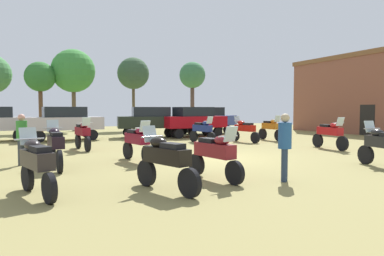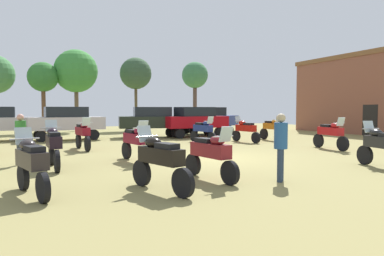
% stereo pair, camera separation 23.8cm
% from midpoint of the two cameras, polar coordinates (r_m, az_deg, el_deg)
% --- Properties ---
extents(ground_plane, '(44.00, 52.00, 0.02)m').
position_cam_midpoint_polar(ground_plane, '(13.37, 3.77, -4.93)').
color(ground_plane, olive).
extents(motorcycle_1, '(0.70, 2.17, 1.48)m').
position_cam_midpoint_polar(motorcycle_1, '(12.45, 28.55, -2.49)').
color(motorcycle_1, black).
rests_on(motorcycle_1, ground).
extents(motorcycle_2, '(0.85, 2.12, 1.47)m').
position_cam_midpoint_polar(motorcycle_2, '(7.85, -5.26, -5.23)').
color(motorcycle_2, black).
rests_on(motorcycle_2, ground).
extents(motorcycle_3, '(0.62, 2.14, 1.51)m').
position_cam_midpoint_polar(motorcycle_3, '(21.13, 12.57, 0.00)').
color(motorcycle_3, black).
rests_on(motorcycle_3, ground).
extents(motorcycle_4, '(0.70, 2.15, 1.48)m').
position_cam_midpoint_polar(motorcycle_4, '(12.39, -9.57, -2.18)').
color(motorcycle_4, black).
rests_on(motorcycle_4, ground).
extents(motorcycle_5, '(0.69, 2.21, 1.45)m').
position_cam_midpoint_polar(motorcycle_5, '(19.69, 8.34, -0.24)').
color(motorcycle_5, black).
rests_on(motorcycle_5, ground).
extents(motorcycle_6, '(0.62, 2.29, 1.50)m').
position_cam_midpoint_polar(motorcycle_6, '(17.27, 21.46, -0.82)').
color(motorcycle_6, black).
rests_on(motorcycle_6, ground).
extents(motorcycle_8, '(0.74, 2.18, 1.47)m').
position_cam_midpoint_polar(motorcycle_8, '(18.93, 1.40, -0.31)').
color(motorcycle_8, black).
rests_on(motorcycle_8, ground).
extents(motorcycle_9, '(0.78, 2.03, 1.45)m').
position_cam_midpoint_polar(motorcycle_9, '(8.13, -25.03, -5.31)').
color(motorcycle_9, black).
rests_on(motorcycle_9, ground).
extents(motorcycle_10, '(0.65, 2.22, 1.51)m').
position_cam_midpoint_polar(motorcycle_10, '(16.49, -18.00, -0.92)').
color(motorcycle_10, black).
rests_on(motorcycle_10, ground).
extents(motorcycle_11, '(0.62, 2.26, 1.51)m').
position_cam_midpoint_polar(motorcycle_11, '(11.60, -22.15, -2.64)').
color(motorcycle_11, black).
rests_on(motorcycle_11, ground).
extents(motorcycle_12, '(0.70, 2.18, 1.44)m').
position_cam_midpoint_polar(motorcycle_12, '(9.10, 3.07, -4.16)').
color(motorcycle_12, black).
rests_on(motorcycle_12, ground).
extents(car_1, '(4.40, 2.05, 2.00)m').
position_cam_midpoint_polar(car_1, '(22.02, -20.57, 1.13)').
color(car_1, black).
rests_on(car_1, ground).
extents(car_4, '(4.56, 2.55, 2.00)m').
position_cam_midpoint_polar(car_4, '(22.88, -7.10, 1.38)').
color(car_4, black).
rests_on(car_4, ground).
extents(car_5, '(4.35, 1.93, 2.00)m').
position_cam_midpoint_polar(car_5, '(25.98, 2.03, 1.61)').
color(car_5, black).
rests_on(car_5, ground).
extents(car_6, '(4.41, 2.08, 2.00)m').
position_cam_midpoint_polar(car_6, '(23.08, -0.08, 1.41)').
color(car_6, black).
rests_on(car_6, ground).
extents(person_1, '(0.48, 0.48, 1.70)m').
position_cam_midpoint_polar(person_1, '(12.81, -26.75, -1.10)').
color(person_1, '#32373D').
rests_on(person_1, ground).
extents(person_3, '(0.48, 0.48, 1.75)m').
position_cam_midpoint_polar(person_3, '(9.16, 14.35, -2.22)').
color(person_3, '#25354D').
rests_on(person_3, ground).
extents(tree_1, '(2.82, 2.82, 6.47)m').
position_cam_midpoint_polar(tree_1, '(31.74, -9.89, 8.81)').
color(tree_1, brown).
rests_on(tree_1, ground).
extents(tree_2, '(3.58, 3.58, 6.84)m').
position_cam_midpoint_polar(tree_2, '(30.89, -19.22, 8.84)').
color(tree_2, brown).
rests_on(tree_2, ground).
extents(tree_4, '(2.60, 2.60, 6.55)m').
position_cam_midpoint_polar(tree_4, '(34.67, -0.14, 8.55)').
color(tree_4, '#4F3B33').
rests_on(tree_4, ground).
extents(tree_5, '(2.37, 2.37, 5.62)m').
position_cam_midpoint_polar(tree_5, '(30.28, -24.00, 7.61)').
color(tree_5, brown).
rests_on(tree_5, ground).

